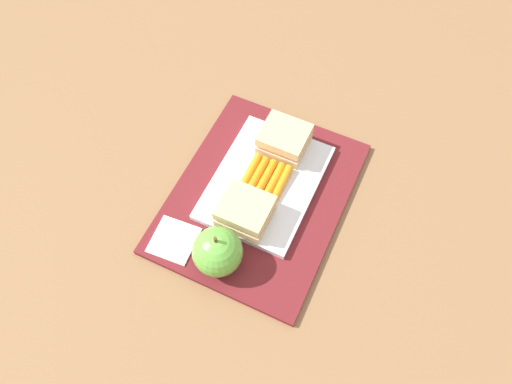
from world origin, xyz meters
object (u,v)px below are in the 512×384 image
Objects in this scene: sandwich_half_right at (245,211)px; paper_napkin at (174,240)px; apple at (217,252)px; food_tray at (265,182)px; carrot_sticks_bundle at (265,179)px; sandwich_half_left at (284,139)px.

paper_napkin is (0.08, -0.09, -0.03)m from sandwich_half_right.
sandwich_half_right is 0.08m from apple.
food_tray is at bearing 177.49° from apple.
apple is 0.09m from paper_napkin.
food_tray is 2.95× the size of carrot_sticks_bundle.
sandwich_half_left reaches higher than carrot_sticks_bundle.
carrot_sticks_bundle is 0.16m from apple.
sandwich_half_left is 1.03× the size of carrot_sticks_bundle.
carrot_sticks_bundle reaches higher than paper_napkin.
apple is at bearing -2.51° from food_tray.
food_tray is at bearing 150.60° from paper_napkin.
sandwich_half_right reaches higher than carrot_sticks_bundle.
sandwich_half_right is (0.08, 0.00, 0.03)m from food_tray.
sandwich_half_left is 0.89× the size of apple.
sandwich_half_left and sandwich_half_right have the same top height.
food_tray is 0.01m from carrot_sticks_bundle.
sandwich_half_left reaches higher than paper_napkin.
apple is at bearing 89.39° from paper_napkin.
carrot_sticks_bundle reaches higher than food_tray.
food_tray is 2.88× the size of sandwich_half_left.
paper_napkin is at bearing -90.61° from apple.
food_tray is at bearing 180.00° from sandwich_half_right.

